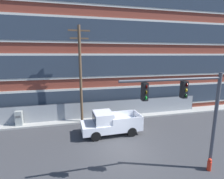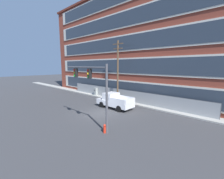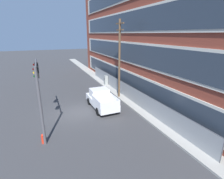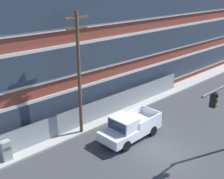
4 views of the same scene
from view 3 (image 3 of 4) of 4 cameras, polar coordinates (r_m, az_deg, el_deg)
The scene contains 9 objects.
ground_plane at distance 18.67m, azimuth -12.01°, elevation -7.61°, with size 160.00×160.00×0.00m, color #38383A.
sidewalk_building_side at distance 20.77m, azimuth 6.84°, elevation -4.41°, with size 80.00×1.81×0.16m, color #9E9B93.
brick_mill_building at distance 19.95m, azimuth 29.76°, elevation 19.63°, with size 55.34×10.31×18.54m.
chain_link_fence at distance 22.22m, azimuth 4.60°, elevation -0.40°, with size 26.11×0.06×1.90m.
traffic_signal_mast at distance 14.48m, azimuth -23.00°, elevation 1.56°, with size 5.87×0.43×5.86m.
pickup_truck_white at distance 19.30m, azimuth -3.55°, elevation -3.30°, with size 5.23×2.28×2.02m.
utility_pole_near_corner at distance 21.38m, azimuth 2.44°, elevation 10.42°, with size 2.01×0.26×9.50m.
electrical_cabinet at distance 27.76m, azimuth -2.03°, elevation 2.94°, with size 0.62×0.53×1.55m.
fire_hydrant at distance 14.52m, azimuth -21.61°, elevation -14.71°, with size 0.24×0.24×0.78m.
Camera 3 is at (16.70, -2.74, 7.88)m, focal length 28.00 mm.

